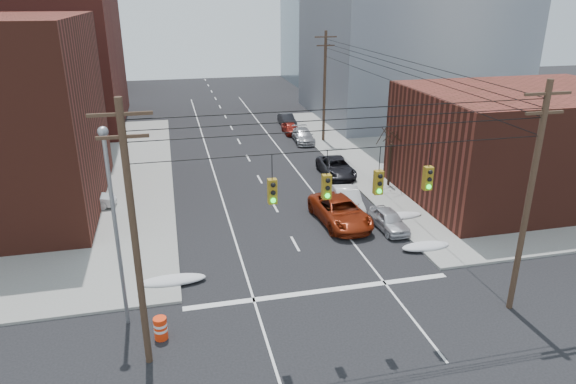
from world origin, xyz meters
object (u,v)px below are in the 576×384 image
red_pickup (340,211)px  parked_car_b (347,200)px  lot_car_a (88,199)px  construction_barrel (161,328)px  parked_car_a (389,220)px  parked_car_f (287,120)px  parked_car_c (336,167)px  parked_car_d (303,136)px  lot_car_d (52,164)px  parked_car_e (290,128)px  lot_car_b (72,170)px

red_pickup → parked_car_b: (1.15, 1.88, -0.06)m
lot_car_a → construction_barrel: size_ratio=3.56×
parked_car_a → parked_car_f: parked_car_f is taller
red_pickup → parked_car_f: bearing=80.3°
parked_car_b → parked_car_f: 25.31m
parked_car_c → parked_car_d: size_ratio=1.14×
parked_car_a → construction_barrel: 16.58m
lot_car_d → parked_car_f: bearing=-41.1°
parked_car_e → lot_car_b: bearing=-153.0°
parked_car_a → parked_car_d: size_ratio=0.82×
parked_car_b → red_pickup: bearing=-114.5°
parked_car_e → lot_car_a: (-18.85, -17.30, 0.14)m
parked_car_a → parked_car_f: 28.79m
parked_car_f → lot_car_a: lot_car_a is taller
parked_car_a → parked_car_e: bearing=88.6°
red_pickup → parked_car_f: (2.75, 27.14, -0.17)m
parked_car_c → lot_car_a: (-19.31, -2.94, 0.03)m
parked_car_c → parked_car_d: parked_car_c is taller
parked_car_d → parked_car_e: size_ratio=1.26×
parked_car_b → parked_car_c: (1.60, 7.31, -0.04)m
parked_car_a → lot_car_b: (-21.30, 14.67, 0.20)m
red_pickup → parked_car_d: 20.10m
parked_car_b → parked_car_f: parked_car_b is taller
parked_car_c → lot_car_d: size_ratio=1.17×
red_pickup → parked_car_d: size_ratio=1.29×
parked_car_d → lot_car_d: 23.68m
parked_car_a → parked_car_f: bearing=87.6°
lot_car_a → lot_car_d: bearing=29.0°
construction_barrel → parked_car_f: bearing=68.8°
parked_car_e → red_pickup: bearing=-95.4°
construction_barrel → parked_car_b: bearing=42.6°
lot_car_a → construction_barrel: lot_car_a is taller
parked_car_a → lot_car_b: size_ratio=0.76×
parked_car_a → parked_car_e: parked_car_a is taller
parked_car_c → parked_car_e: parked_car_c is taller
parked_car_e → construction_barrel: size_ratio=3.51×
red_pickup → lot_car_d: bearing=139.8°
parked_car_c → lot_car_b: bearing=172.4°
lot_car_d → construction_barrel: 26.38m
parked_car_d → lot_car_b: 22.38m
lot_car_b → parked_car_a: bearing=-103.0°
lot_car_a → parked_car_a: bearing=-107.0°
red_pickup → parked_car_b: size_ratio=1.27×
lot_car_a → lot_car_b: bearing=21.6°
parked_car_c → parked_car_b: bearing=-99.8°
parked_car_b → parked_car_e: parked_car_b is taller
parked_car_c → lot_car_a: parked_car_c is taller
parked_car_e → lot_car_b: lot_car_b is taller
parked_car_e → lot_car_d: bearing=-159.2°
parked_car_f → lot_car_d: lot_car_d is taller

